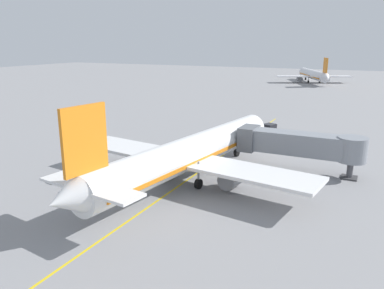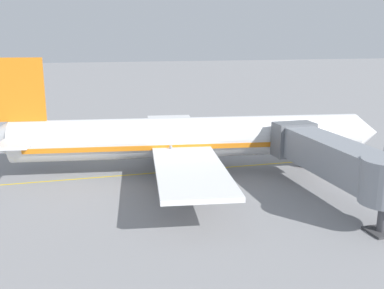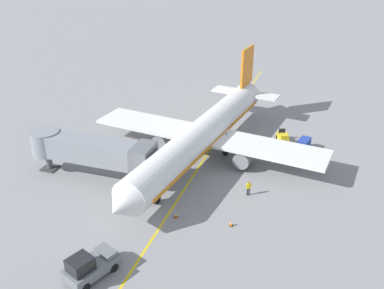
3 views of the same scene
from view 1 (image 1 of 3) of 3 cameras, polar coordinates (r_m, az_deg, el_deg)
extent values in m
plane|color=gray|center=(44.95, -0.29, -5.01)|extent=(400.00, 400.00, 0.00)
cube|color=gold|center=(44.95, -0.29, -5.00)|extent=(0.24, 80.00, 0.01)
cylinder|color=white|center=(43.58, -0.11, -1.12)|extent=(8.18, 32.20, 3.70)
cube|color=orange|center=(43.71, -0.11, -1.70)|extent=(7.86, 29.67, 0.44)
cone|color=white|center=(58.18, 9.49, 2.78)|extent=(3.93, 2.89, 3.63)
cone|color=white|center=(31.47, -18.43, -7.80)|extent=(3.51, 3.22, 3.14)
cube|color=black|center=(56.45, 8.74, 3.11)|extent=(2.90, 1.48, 0.60)
cube|color=white|center=(42.97, -0.86, -2.25)|extent=(30.43, 9.39, 0.36)
cylinder|color=gray|center=(47.16, -5.78, -2.34)|extent=(2.43, 3.45, 2.00)
cylinder|color=gray|center=(41.29, 6.08, -4.89)|extent=(2.43, 3.45, 2.00)
cube|color=orange|center=(31.56, -15.64, 0.72)|extent=(0.94, 4.40, 5.50)
cube|color=white|center=(32.87, -14.88, -6.06)|extent=(10.27, 3.99, 0.24)
cylinder|color=black|center=(53.60, 6.65, -1.18)|extent=(0.60, 1.15, 1.10)
cylinder|color=gray|center=(53.19, 6.70, 0.43)|extent=(0.24, 0.24, 2.00)
cylinder|color=black|center=(44.18, -4.05, -4.65)|extent=(0.60, 1.15, 1.10)
cylinder|color=gray|center=(43.68, -4.09, -2.74)|extent=(0.24, 0.24, 2.00)
cylinder|color=black|center=(41.65, 0.96, -5.86)|extent=(0.60, 1.15, 1.10)
cylinder|color=gray|center=(41.13, 0.97, -3.84)|extent=(0.24, 0.24, 2.00)
cube|color=gray|center=(48.29, 14.95, 0.22)|extent=(13.13, 2.80, 2.60)
cube|color=slate|center=(49.64, 8.43, 0.96)|extent=(2.00, 3.50, 2.99)
cylinder|color=gray|center=(47.55, 22.70, -0.68)|extent=(3.36, 3.36, 2.86)
cylinder|color=#4C4C51|center=(48.21, 22.42, -3.42)|extent=(0.70, 0.70, 2.19)
cube|color=#38383A|center=(48.52, 22.30, -4.55)|extent=(1.80, 1.80, 0.16)
cube|color=slate|center=(63.73, 10.86, 1.53)|extent=(3.66, 4.90, 0.90)
cube|color=black|center=(64.29, 11.44, 2.53)|extent=(2.21, 2.33, 1.10)
cube|color=slate|center=(62.38, 10.03, 1.88)|extent=(2.14, 1.71, 0.36)
cylinder|color=black|center=(62.17, 10.73, 0.77)|extent=(0.62, 0.87, 0.80)
cylinder|color=black|center=(63.27, 9.38, 1.08)|extent=(0.62, 0.87, 0.80)
cylinder|color=black|center=(64.43, 12.27, 1.19)|extent=(0.62, 0.87, 0.80)
cylinder|color=black|center=(65.49, 10.94, 1.48)|extent=(0.62, 0.87, 0.80)
cube|color=gold|center=(43.08, -15.48, -5.59)|extent=(2.01, 2.76, 0.70)
cube|color=gold|center=(43.50, -15.22, -4.57)|extent=(1.33, 1.34, 0.44)
cube|color=black|center=(42.26, -15.87, -5.06)|extent=(0.84, 0.45, 0.64)
cylinder|color=black|center=(42.98, -15.49, -4.72)|extent=(0.17, 0.27, 0.54)
cylinder|color=black|center=(44.15, -15.72, -5.58)|extent=(0.39, 0.59, 0.56)
cylinder|color=black|center=(43.79, -14.39, -5.67)|extent=(0.39, 0.59, 0.56)
cylinder|color=black|center=(42.64, -16.54, -6.39)|extent=(0.39, 0.59, 0.56)
cylinder|color=black|center=(42.26, -15.17, -6.48)|extent=(0.39, 0.59, 0.56)
cube|color=#4C4C51|center=(47.81, -14.09, -3.71)|extent=(1.77, 2.44, 0.12)
cube|color=#2D2D33|center=(47.62, -14.13, -3.01)|extent=(1.68, 2.32, 1.10)
cylinder|color=#4C4C51|center=(48.64, -12.72, -3.31)|extent=(0.23, 0.70, 0.07)
cylinder|color=black|center=(48.77, -13.69, -3.61)|extent=(0.20, 0.38, 0.36)
cylinder|color=black|center=(47.93, -12.88, -3.89)|extent=(0.20, 0.38, 0.36)
cylinder|color=black|center=(47.86, -15.26, -4.07)|extent=(0.20, 0.38, 0.36)
cylinder|color=black|center=(47.00, -14.46, -4.37)|extent=(0.20, 0.38, 0.36)
cube|color=#4C4C51|center=(46.12, -16.88, -4.60)|extent=(1.77, 2.44, 0.12)
cube|color=#233D9E|center=(45.93, -16.94, -3.88)|extent=(1.68, 2.32, 1.10)
cylinder|color=#4C4C51|center=(46.89, -15.42, -4.18)|extent=(0.23, 0.70, 0.07)
cylinder|color=black|center=(47.07, -16.41, -4.48)|extent=(0.20, 0.38, 0.36)
cylinder|color=black|center=(46.20, -15.63, -4.79)|extent=(0.20, 0.38, 0.36)
cylinder|color=black|center=(46.23, -18.09, -4.97)|extent=(0.20, 0.38, 0.36)
cylinder|color=black|center=(45.34, -17.33, -5.30)|extent=(0.20, 0.38, 0.36)
cylinder|color=#232328|center=(53.18, -4.01, -1.38)|extent=(0.15, 0.15, 0.85)
cylinder|color=#232328|center=(53.18, -3.79, -1.38)|extent=(0.15, 0.15, 0.85)
cube|color=yellow|center=(52.98, -3.91, -0.63)|extent=(0.45, 0.40, 0.60)
cylinder|color=yellow|center=(53.00, -4.18, -0.68)|extent=(0.24, 0.19, 0.57)
cylinder|color=yellow|center=(53.00, -3.64, -0.67)|extent=(0.24, 0.19, 0.57)
sphere|color=#997051|center=(52.87, -3.92, -0.18)|extent=(0.22, 0.22, 0.22)
cube|color=red|center=(52.87, -3.92, -0.16)|extent=(0.27, 0.20, 0.10)
cube|color=black|center=(58.00, -0.67, -0.37)|extent=(0.36, 0.36, 0.04)
cone|color=orange|center=(57.92, -0.67, -0.09)|extent=(0.30, 0.30, 0.55)
cylinder|color=white|center=(57.91, -0.67, -0.07)|extent=(0.21, 0.21, 0.06)
cube|color=black|center=(56.19, 4.53, -0.93)|extent=(0.36, 0.36, 0.04)
cone|color=orange|center=(56.11, 4.54, -0.64)|extent=(0.30, 0.30, 0.55)
cylinder|color=white|center=(56.10, 4.54, -0.61)|extent=(0.21, 0.21, 0.06)
cylinder|color=silver|center=(159.94, 17.56, 9.89)|extent=(15.88, 29.09, 3.52)
cube|color=orange|center=(159.97, 17.55, 9.73)|extent=(14.90, 26.90, 0.42)
cone|color=silver|center=(175.66, 16.10, 10.39)|extent=(4.08, 3.51, 3.44)
cone|color=silver|center=(144.14, 19.35, 9.37)|extent=(3.83, 3.66, 2.99)
cube|color=black|center=(173.97, 16.26, 10.54)|extent=(2.83, 2.05, 0.57)
cube|color=silver|center=(159.07, 17.63, 9.63)|extent=(27.96, 16.38, 0.34)
cylinder|color=gray|center=(158.55, 15.69, 9.33)|extent=(3.00, 3.56, 1.90)
cylinder|color=gray|center=(161.41, 19.33, 9.14)|extent=(3.00, 3.56, 1.90)
cube|color=orange|center=(146.03, 19.22, 11.06)|extent=(2.02, 3.93, 5.22)
cube|color=silver|center=(146.47, 19.07, 9.57)|extent=(9.66, 6.21, 0.23)
cylinder|color=black|center=(170.37, 16.52, 9.35)|extent=(0.82, 1.13, 1.04)
cylinder|color=gray|center=(170.25, 16.55, 9.85)|extent=(0.23, 0.23, 1.90)
cylinder|color=black|center=(157.75, 16.90, 8.92)|extent=(0.82, 1.13, 1.04)
cylinder|color=gray|center=(157.61, 16.94, 9.46)|extent=(0.23, 0.23, 1.90)
cylinder|color=black|center=(158.96, 18.44, 8.85)|extent=(0.82, 1.13, 1.04)
cylinder|color=gray|center=(158.83, 18.48, 9.37)|extent=(0.23, 0.23, 1.90)
camera|label=2|loc=(34.14, 62.38, 1.70)|focal=41.49mm
camera|label=3|loc=(88.94, 5.13, 21.16)|focal=39.68mm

